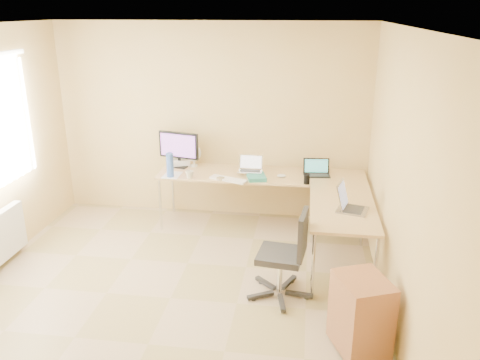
# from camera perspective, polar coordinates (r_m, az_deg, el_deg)

# --- Properties ---
(floor) EXTENTS (4.50, 4.50, 0.00)m
(floor) POSITION_cam_1_polar(r_m,az_deg,el_deg) (5.10, -8.09, -13.45)
(floor) COLOR tan
(floor) RESTS_ON ground
(ceiling) EXTENTS (4.50, 4.50, 0.00)m
(ceiling) POSITION_cam_1_polar(r_m,az_deg,el_deg) (4.29, -9.79, 17.15)
(ceiling) COLOR white
(ceiling) RESTS_ON ground
(wall_back) EXTENTS (4.50, 0.00, 4.50)m
(wall_back) POSITION_cam_1_polar(r_m,az_deg,el_deg) (6.63, -3.35, 6.77)
(wall_back) COLOR tan
(wall_back) RESTS_ON ground
(wall_front) EXTENTS (4.50, 0.00, 4.50)m
(wall_front) POSITION_cam_1_polar(r_m,az_deg,el_deg) (2.67, -23.03, -15.21)
(wall_front) COLOR tan
(wall_front) RESTS_ON ground
(wall_right) EXTENTS (0.00, 4.50, 4.50)m
(wall_right) POSITION_cam_1_polar(r_m,az_deg,el_deg) (4.42, 18.22, -0.74)
(wall_right) COLOR tan
(wall_right) RESTS_ON ground
(desk_main) EXTENTS (2.65, 0.70, 0.73)m
(desk_main) POSITION_cam_1_polar(r_m,az_deg,el_deg) (6.43, 2.47, -2.36)
(desk_main) COLOR tan
(desk_main) RESTS_ON ground
(desk_return) EXTENTS (0.70, 1.30, 0.73)m
(desk_return) POSITION_cam_1_polar(r_m,az_deg,el_deg) (5.51, 11.64, -6.67)
(desk_return) COLOR tan
(desk_return) RESTS_ON ground
(monitor) EXTENTS (0.59, 0.30, 0.48)m
(monitor) POSITION_cam_1_polar(r_m,az_deg,el_deg) (6.56, -7.13, 3.53)
(monitor) COLOR black
(monitor) RESTS_ON desk_main
(book_stack) EXTENTS (0.28, 0.34, 0.05)m
(book_stack) POSITION_cam_1_polar(r_m,az_deg,el_deg) (6.12, 1.92, 0.38)
(book_stack) COLOR #2C8173
(book_stack) RESTS_ON desk_main
(laptop_center) EXTENTS (0.31, 0.24, 0.20)m
(laptop_center) POSITION_cam_1_polar(r_m,az_deg,el_deg) (6.21, 1.21, 1.88)
(laptop_center) COLOR silver
(laptop_center) RESTS_ON desk_main
(laptop_black) EXTENTS (0.35, 0.27, 0.21)m
(laptop_black) POSITION_cam_1_polar(r_m,az_deg,el_deg) (6.28, 8.94, 1.41)
(laptop_black) COLOR black
(laptop_black) RESTS_ON desk_main
(keyboard) EXTENTS (0.50, 0.30, 0.02)m
(keyboard) POSITION_cam_1_polar(r_m,az_deg,el_deg) (6.07, -1.36, 0.09)
(keyboard) COLOR white
(keyboard) RESTS_ON desk_main
(mouse) EXTENTS (0.12, 0.09, 0.04)m
(mouse) POSITION_cam_1_polar(r_m,az_deg,el_deg) (6.19, 4.86, 0.50)
(mouse) COLOR silver
(mouse) RESTS_ON desk_main
(mug) EXTENTS (0.13, 0.13, 0.10)m
(mug) POSITION_cam_1_polar(r_m,az_deg,el_deg) (6.15, -5.88, 0.62)
(mug) COLOR beige
(mug) RESTS_ON desk_main
(cd_stack) EXTENTS (0.11, 0.11, 0.03)m
(cd_stack) POSITION_cam_1_polar(r_m,az_deg,el_deg) (6.08, -2.28, 0.14)
(cd_stack) COLOR silver
(cd_stack) RESTS_ON desk_main
(water_bottle) EXTENTS (0.10, 0.10, 0.32)m
(water_bottle) POSITION_cam_1_polar(r_m,az_deg,el_deg) (6.19, -8.15, 1.73)
(water_bottle) COLOR #3A61BB
(water_bottle) RESTS_ON desk_main
(papers) EXTENTS (0.22, 0.30, 0.01)m
(papers) POSITION_cam_1_polar(r_m,az_deg,el_deg) (6.30, -7.91, 0.57)
(papers) COLOR silver
(papers) RESTS_ON desk_main
(white_box) EXTENTS (0.30, 0.27, 0.09)m
(white_box) POSITION_cam_1_polar(r_m,az_deg,el_deg) (6.67, -6.98, 2.06)
(white_box) COLOR silver
(white_box) RESTS_ON desk_main
(desk_fan) EXTENTS (0.25, 0.25, 0.27)m
(desk_fan) POSITION_cam_1_polar(r_m,az_deg,el_deg) (6.60, -5.39, 2.75)
(desk_fan) COLOR white
(desk_fan) RESTS_ON desk_main
(black_cup) EXTENTS (0.08, 0.08, 0.12)m
(black_cup) POSITION_cam_1_polar(r_m,az_deg,el_deg) (5.98, 7.78, 0.12)
(black_cup) COLOR black
(black_cup) RESTS_ON desk_main
(laptop_return) EXTENTS (0.42, 0.37, 0.24)m
(laptop_return) POSITION_cam_1_polar(r_m,az_deg,el_deg) (5.26, 13.04, -2.28)
(laptop_return) COLOR #9D9CAD
(laptop_return) RESTS_ON desk_return
(office_chair) EXTENTS (0.62, 0.62, 0.93)m
(office_chair) POSITION_cam_1_polar(r_m,az_deg,el_deg) (4.87, 4.71, -8.17)
(office_chair) COLOR #2A2828
(office_chair) RESTS_ON ground
(cabinet) EXTENTS (0.53, 0.58, 0.65)m
(cabinet) POSITION_cam_1_polar(r_m,az_deg,el_deg) (4.31, 13.89, -14.89)
(cabinet) COLOR olive
(cabinet) RESTS_ON ground
(radiator) EXTENTS (0.09, 0.80, 0.55)m
(radiator) POSITION_cam_1_polar(r_m,az_deg,el_deg) (6.08, -26.03, -5.95)
(radiator) COLOR white
(radiator) RESTS_ON ground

